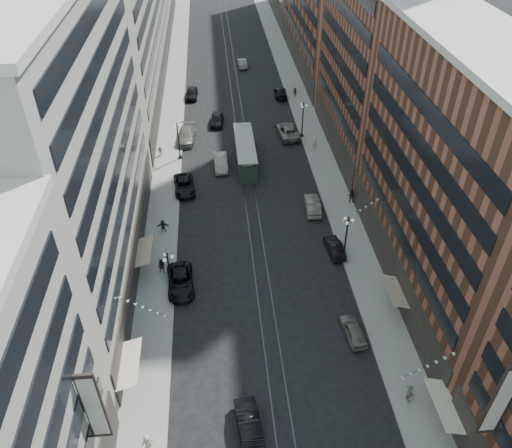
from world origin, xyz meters
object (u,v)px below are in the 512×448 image
object	(u,v)px
lamppost_se_mid	(303,118)
car_5	(250,427)
pedestrian_5	(163,226)
pedestrian_8	(314,143)
pedestrian_1	(148,443)
car_14	(242,63)
lamppost_sw_mid	(178,140)
lamppost_se_far	(346,236)
pedestrian_7	(351,196)
pedestrian_9	(295,92)
pedestrian_2	(162,266)
car_4	(353,330)
car_8	(186,135)
pedestrian_6	(160,151)
lamppost_sw_far	(170,273)
car_11	(288,131)
car_10	(334,247)
car_2	(180,282)
car_12	(280,93)
streetcar	(245,153)
car_extra_0	(312,205)
pedestrian_4	(410,393)
car_extra_1	(221,162)
car_13	(217,119)
car_9	(192,93)

from	to	relation	value
lamppost_se_mid	car_5	size ratio (longest dim) A/B	1.12
pedestrian_5	pedestrian_8	bearing A→B (deg)	39.02
pedestrian_1	car_14	distance (m)	79.38
lamppost_se_mid	lamppost_sw_mid	bearing A→B (deg)	-164.80
lamppost_se_far	pedestrian_7	world-z (taller)	lamppost_se_far
pedestrian_9	pedestrian_2	bearing A→B (deg)	-90.95
car_4	car_8	xyz separation A→B (m)	(-15.99, 39.09, 0.18)
pedestrian_6	lamppost_sw_far	bearing A→B (deg)	76.40
pedestrian_5	car_11	bearing A→B (deg)	50.28
pedestrian_2	car_14	xyz separation A→B (m)	(12.57, 59.04, -0.26)
car_10	pedestrian_6	xyz separation A→B (m)	(-20.41, 22.96, 0.20)
car_14	pedestrian_7	xyz separation A→B (m)	(10.28, -48.08, 0.28)
car_2	car_4	distance (m)	17.78
car_5	car_8	size ratio (longest dim) A/B	0.81
car_2	car_4	size ratio (longest dim) A/B	1.35
car_12	lamppost_sw_mid	bearing A→B (deg)	52.12
pedestrian_2	car_10	xyz separation A→B (m)	(18.77, 1.78, -0.35)
streetcar	car_5	xyz separation A→B (m)	(-2.68, -40.63, -0.69)
car_8	car_extra_0	distance (m)	24.99
lamppost_se_mid	pedestrian_7	world-z (taller)	lamppost_se_mid
lamppost_sw_far	car_8	xyz separation A→B (m)	(0.80, 32.42, -2.21)
car_2	pedestrian_4	size ratio (longest dim) A/B	2.88
car_10	lamppost_se_mid	bearing A→B (deg)	-96.90
pedestrian_4	car_10	distance (m)	18.92
pedestrian_1	car_11	size ratio (longest dim) A/B	0.30
lamppost_sw_mid	car_extra_1	size ratio (longest dim) A/B	1.10
lamppost_se_far	pedestrian_2	world-z (taller)	lamppost_se_far
pedestrian_2	pedestrian_6	xyz separation A→B (m)	(-1.63, 24.74, -0.15)
car_13	pedestrian_8	xyz separation A→B (m)	(14.05, -9.44, 0.25)
car_12	car_extra_0	size ratio (longest dim) A/B	1.06
car_8	car_10	world-z (taller)	car_8
car_14	car_9	bearing A→B (deg)	54.36
lamppost_sw_mid	lamppost_se_mid	size ratio (longest dim) A/B	1.00
lamppost_sw_mid	car_extra_1	xyz separation A→B (m)	(5.73, -2.85, -2.27)
car_9	car_14	bearing A→B (deg)	58.20
pedestrian_9	car_extra_1	bearing A→B (deg)	-97.03
pedestrian_4	pedestrian_9	xyz separation A→B (m)	(-0.03, 60.42, -0.16)
car_9	car_10	xyz separation A→B (m)	(16.16, -43.16, -0.15)
lamppost_se_mid	car_4	bearing A→B (deg)	-92.38
car_4	pedestrian_7	bearing A→B (deg)	-108.87
pedestrian_6	pedestrian_8	world-z (taller)	pedestrian_8
car_14	pedestrian_7	size ratio (longest dim) A/B	2.61
car_2	car_10	bearing A→B (deg)	8.78
car_extra_0	lamppost_se_mid	bearing A→B (deg)	-91.76
lamppost_se_far	lamppost_se_mid	distance (m)	28.00
lamppost_se_far	car_11	bearing A→B (deg)	94.25
lamppost_sw_mid	car_9	xyz separation A→B (m)	(1.44, 21.20, -2.25)
lamppost_se_far	car_2	xyz separation A→B (m)	(-17.60, -2.90, -2.32)
lamppost_sw_mid	pedestrian_5	world-z (taller)	lamppost_sw_mid
car_10	pedestrian_8	xyz separation A→B (m)	(2.00, 23.02, 0.39)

